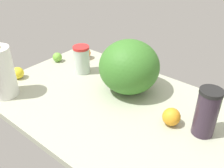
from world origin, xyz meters
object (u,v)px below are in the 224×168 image
(watermelon, at_px, (129,67))
(orange_near_front, at_px, (171,117))
(lime_far_back, at_px, (57,57))
(tumbler_cup, at_px, (82,59))
(orange_loose, at_px, (85,53))
(milk_jug, at_px, (0,72))
(lemon_beside_bowl, at_px, (18,73))
(shaker_bottle, at_px, (207,112))

(watermelon, xyz_separation_m, orange_near_front, (-0.29, 0.10, -0.09))
(orange_near_front, bearing_deg, lime_far_back, -5.90)
(tumbler_cup, bearing_deg, orange_loose, -49.87)
(watermelon, distance_m, orange_near_front, 0.32)
(watermelon, height_order, milk_jug, milk_jug)
(milk_jug, distance_m, lemon_beside_bowl, 0.18)
(lemon_beside_bowl, bearing_deg, milk_jug, 124.75)
(watermelon, bearing_deg, milk_jug, 43.22)
(shaker_bottle, bearing_deg, tumbler_cup, -4.32)
(milk_jug, xyz_separation_m, orange_near_front, (-0.73, -0.32, -0.09))
(orange_loose, distance_m, lemon_beside_bowl, 0.42)
(milk_jug, xyz_separation_m, lime_far_back, (0.09, -0.40, -0.10))
(shaker_bottle, relative_size, orange_loose, 2.75)
(milk_jug, height_order, orange_loose, milk_jug)
(shaker_bottle, bearing_deg, lime_far_back, -3.17)
(watermelon, height_order, lemon_beside_bowl, watermelon)
(orange_loose, distance_m, orange_near_front, 0.75)
(shaker_bottle, xyz_separation_m, lime_far_back, (0.94, -0.05, -0.07))
(lime_far_back, bearing_deg, watermelon, -178.30)
(lime_far_back, height_order, lemon_beside_bowl, lemon_beside_bowl)
(tumbler_cup, bearing_deg, lemon_beside_bowl, 51.37)
(tumbler_cup, relative_size, watermelon, 0.53)
(orange_loose, bearing_deg, shaker_bottle, 167.30)
(lime_far_back, bearing_deg, shaker_bottle, 176.83)
(shaker_bottle, distance_m, milk_jug, 0.92)
(shaker_bottle, height_order, orange_loose, shaker_bottle)
(shaker_bottle, distance_m, lime_far_back, 0.95)
(tumbler_cup, height_order, lime_far_back, tumbler_cup)
(tumbler_cup, relative_size, orange_near_front, 2.07)
(milk_jug, height_order, lime_far_back, milk_jug)
(shaker_bottle, xyz_separation_m, orange_loose, (0.84, -0.19, -0.06))
(shaker_bottle, height_order, orange_near_front, shaker_bottle)
(tumbler_cup, distance_m, watermelon, 0.32)
(shaker_bottle, relative_size, orange_near_front, 2.68)
(lime_far_back, bearing_deg, orange_near_front, 174.10)
(lemon_beside_bowl, bearing_deg, lime_far_back, -90.85)
(milk_jug, xyz_separation_m, lemon_beside_bowl, (0.09, -0.13, -0.09))
(milk_jug, bearing_deg, lime_far_back, -77.84)
(orange_loose, height_order, lemon_beside_bowl, orange_loose)
(shaker_bottle, xyz_separation_m, milk_jug, (0.86, 0.35, 0.02))
(lemon_beside_bowl, bearing_deg, tumbler_cup, -128.63)
(orange_loose, bearing_deg, watermelon, 164.10)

